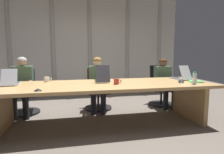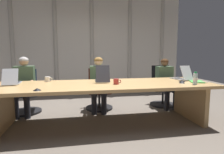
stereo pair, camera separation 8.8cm
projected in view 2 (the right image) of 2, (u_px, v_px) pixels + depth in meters
The scene contains 19 objects.
ground_plane at pixel (104, 124), 3.31m from camera, with size 11.05×11.05×0.00m, color #6B6056.
conference_table at pixel (104, 92), 3.24m from camera, with size 3.78×1.17×0.72m.
curtain_backdrop at pixel (92, 46), 5.64m from camera, with size 5.52×0.17×2.92m.
laptop_left_end at pixel (12, 81), 3.16m from camera, with size 0.28×0.46×0.27m.
laptop_left_mid at pixel (102, 78), 3.44m from camera, with size 0.27×0.47×0.31m.
laptop_center at pixel (181, 77), 3.71m from camera, with size 0.28×0.48×0.28m.
office_chair_left_end at pixel (26, 96), 3.97m from camera, with size 0.60×0.60×0.90m.
office_chair_left_mid at pixel (99, 94), 4.25m from camera, with size 0.60×0.60×0.90m.
office_chair_center at pixel (162, 91), 4.53m from camera, with size 0.60×0.60×0.95m.
person_left_end at pixel (24, 83), 3.78m from camera, with size 0.40×0.55×1.17m.
person_left_mid at pixel (99, 81), 4.06m from camera, with size 0.41×0.57×1.16m.
person_center at pixel (166, 80), 4.34m from camera, with size 0.37×0.55×1.12m.
water_bottle_primary at pixel (195, 79), 3.11m from camera, with size 0.07×0.07×0.21m.
coffee_mug_near at pixel (48, 79), 3.43m from camera, with size 0.14×0.09×0.09m.
coffee_mug_far at pixel (116, 82), 3.14m from camera, with size 0.13×0.09×0.09m.
conference_mic_left_side at pixel (37, 89), 2.61m from camera, with size 0.11×0.11×0.04m, color black.
conference_mic_middle at pixel (182, 81), 3.43m from camera, with size 0.11×0.11×0.04m, color black.
conference_mic_right_side at pixel (182, 82), 3.27m from camera, with size 0.11×0.11×0.04m, color black.
spiral_notepad at pixel (197, 82), 3.40m from camera, with size 0.32×0.36×0.03m.
Camera 2 is at (-0.45, -3.16, 1.23)m, focal length 30.10 mm.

